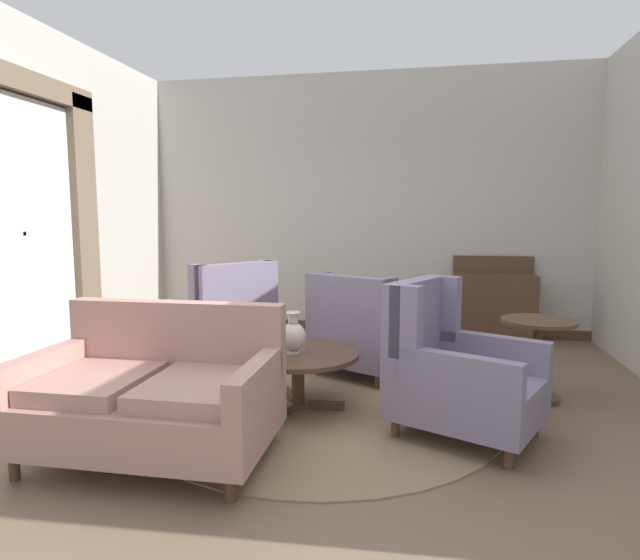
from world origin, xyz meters
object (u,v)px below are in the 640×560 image
object	(u,v)px
armchair_far_left	(224,323)
armchair_near_window	(365,332)
settee	(154,395)
armchair_back_corner	(454,372)
porcelain_vase	(293,335)
sideboard	(494,303)
side_table	(537,351)
coffee_table	(298,362)

from	to	relation	value
armchair_far_left	armchair_near_window	xyz separation A→B (m)	(1.40, -0.01, -0.03)
settee	armchair_far_left	distance (m)	1.99
settee	armchair_back_corner	distance (m)	1.96
porcelain_vase	armchair_back_corner	distance (m)	1.21
porcelain_vase	sideboard	xyz separation A→B (m)	(1.79, 2.66, -0.13)
settee	sideboard	size ratio (longest dim) A/B	1.48
side_table	settee	bearing A→B (deg)	-148.90
armchair_back_corner	armchair_near_window	world-z (taller)	armchair_back_corner
armchair_far_left	sideboard	distance (m)	3.19
coffee_table	side_table	size ratio (longest dim) A/B	1.42
armchair_back_corner	armchair_far_left	size ratio (longest dim) A/B	0.98
side_table	sideboard	xyz separation A→B (m)	(-0.09, 2.04, 0.06)
armchair_far_left	armchair_near_window	distance (m)	1.40
settee	sideboard	distance (m)	4.34
armchair_near_window	sideboard	xyz separation A→B (m)	(1.36, 1.62, 0.05)
armchair_back_corner	sideboard	world-z (taller)	armchair_back_corner
armchair_far_left	side_table	world-z (taller)	armchair_far_left
porcelain_vase	armchair_far_left	world-z (taller)	armchair_far_left
porcelain_vase	coffee_table	bearing A→B (deg)	53.92
armchair_back_corner	armchair_near_window	xyz separation A→B (m)	(-0.74, 1.27, -0.03)
coffee_table	armchair_far_left	bearing A→B (deg)	134.21
settee	sideboard	bearing A→B (deg)	55.01
coffee_table	sideboard	bearing A→B (deg)	56.03
armchair_back_corner	side_table	world-z (taller)	armchair_back_corner
settee	side_table	xyz separation A→B (m)	(2.54, 1.53, 0.01)
armchair_far_left	porcelain_vase	bearing A→B (deg)	78.68
armchair_near_window	sideboard	bearing A→B (deg)	-102.55
armchair_near_window	armchair_back_corner	bearing A→B (deg)	147.64
porcelain_vase	armchair_near_window	distance (m)	1.14
settee	side_table	world-z (taller)	settee
armchair_near_window	sideboard	distance (m)	2.11
coffee_table	settee	distance (m)	1.18
armchair_back_corner	armchair_near_window	distance (m)	1.47
porcelain_vase	settee	bearing A→B (deg)	-125.73
coffee_table	sideboard	size ratio (longest dim) A/B	0.93
side_table	porcelain_vase	bearing A→B (deg)	-161.91
porcelain_vase	sideboard	bearing A→B (deg)	56.00
armchair_back_corner	armchair_far_left	xyz separation A→B (m)	(-2.13, 1.28, 0.01)
coffee_table	porcelain_vase	bearing A→B (deg)	-126.08
armchair_back_corner	side_table	bearing A→B (deg)	-14.58
coffee_table	armchair_near_window	bearing A→B (deg)	67.72
armchair_back_corner	armchair_near_window	bearing A→B (deg)	55.58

